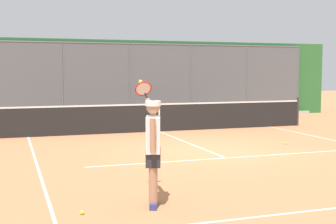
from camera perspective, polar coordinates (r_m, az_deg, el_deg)
The scene contains 8 objects.
ground_plane at distance 12.18m, azimuth 4.95°, elevation -4.77°, with size 60.00×60.00×0.00m, color #C67A4C.
court_line_markings at distance 10.97m, azimuth 7.83°, elevation -5.87°, with size 8.64×9.45×0.01m.
fence_backdrop at distance 20.51m, azimuth -5.16°, elevation 3.89°, with size 19.61×1.37×3.37m.
tennis_net at distance 16.00m, azimuth -1.09°, elevation -0.62°, with size 11.10×0.09×1.07m.
tennis_player at distance 7.16m, azimuth -1.85°, elevation -3.98°, with size 0.41×1.38×1.91m.
tennis_ball_near_baseline at distance 13.48m, azimuth -2.62°, elevation -3.66°, with size 0.07×0.07×0.07m, color #C1D138.
tennis_ball_by_sideline at distance 7.02m, azimuth -10.40°, elevation -11.90°, with size 0.07×0.07×0.07m, color #C1D138.
tennis_ball_near_net at distance 13.66m, azimuth 14.01°, elevation -3.70°, with size 0.07×0.07×0.07m, color #C1D138.
Camera 1 is at (4.85, 10.98, 2.06)m, focal length 50.27 mm.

